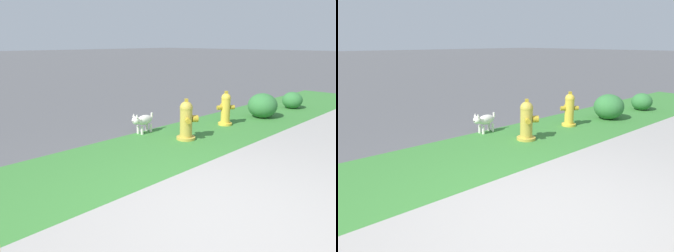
% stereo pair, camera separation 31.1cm
% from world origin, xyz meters
% --- Properties ---
extents(ground_plane, '(120.00, 120.00, 0.00)m').
position_xyz_m(ground_plane, '(0.00, 0.00, 0.00)').
color(ground_plane, '#515154').
extents(sidewalk_pavement, '(18.00, 2.09, 0.01)m').
position_xyz_m(sidewalk_pavement, '(0.00, 0.00, 0.01)').
color(sidewalk_pavement, '#9E9993').
rests_on(sidewalk_pavement, ground).
extents(grass_verge, '(18.00, 1.90, 0.01)m').
position_xyz_m(grass_verge, '(0.00, 2.00, 0.00)').
color(grass_verge, '#387A33').
rests_on(grass_verge, ground).
extents(fire_hydrant_by_grass_verge, '(0.35, 0.33, 0.70)m').
position_xyz_m(fire_hydrant_by_grass_verge, '(3.03, 2.13, 0.33)').
color(fire_hydrant_by_grass_verge, gold).
rests_on(fire_hydrant_by_grass_verge, ground).
extents(fire_hydrant_mid_block, '(0.37, 0.37, 0.72)m').
position_xyz_m(fire_hydrant_mid_block, '(1.70, 2.02, 0.34)').
color(fire_hydrant_mid_block, gold).
rests_on(fire_hydrant_mid_block, ground).
extents(small_white_dog, '(0.54, 0.22, 0.40)m').
position_xyz_m(small_white_dog, '(1.44, 2.85, 0.24)').
color(small_white_dog, silver).
rests_on(small_white_dog, ground).
extents(shrub_bush_near_lamp, '(0.49, 0.49, 0.42)m').
position_xyz_m(shrub_bush_near_lamp, '(5.63, 1.90, 0.21)').
color(shrub_bush_near_lamp, '#337538').
rests_on(shrub_bush_near_lamp, ground).
extents(shrub_bush_mid_verge, '(0.64, 0.64, 0.55)m').
position_xyz_m(shrub_bush_mid_verge, '(4.16, 1.92, 0.27)').
color(shrub_bush_mid_verge, '#337538').
rests_on(shrub_bush_mid_verge, ground).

